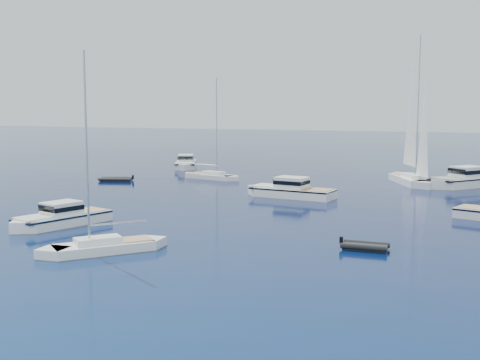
{
  "coord_description": "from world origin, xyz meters",
  "views": [
    {
      "loc": [
        23.64,
        -33.36,
        9.2
      ],
      "look_at": [
        1.79,
        20.86,
        2.2
      ],
      "focal_mm": 45.96,
      "sensor_mm": 36.0,
      "label": 1
    }
  ],
  "objects": [
    {
      "name": "ground",
      "position": [
        0.0,
        0.0,
        0.0
      ],
      "size": [
        400.0,
        400.0,
        0.0
      ],
      "primitive_type": "plane",
      "color": "navy",
      "rests_on": "ground"
    },
    {
      "name": "motor_cruiser_left",
      "position": [
        -6.91,
        4.98,
        0.0
      ],
      "size": [
        5.28,
        9.44,
        2.37
      ],
      "primitive_type": null,
      "rotation": [
        0.0,
        0.0,
        2.84
      ],
      "color": "white",
      "rests_on": "ground"
    },
    {
      "name": "motor_cruiser_centre",
      "position": [
        5.16,
        26.13,
        0.0
      ],
      "size": [
        10.49,
        4.37,
        2.67
      ],
      "primitive_type": null,
      "rotation": [
        0.0,
        0.0,
        1.44
      ],
      "color": "white",
      "rests_on": "ground"
    },
    {
      "name": "motor_cruiser_distant",
      "position": [
        21.53,
        41.74,
        0.0
      ],
      "size": [
        9.91,
        11.04,
        2.99
      ],
      "primitive_type": null,
      "rotation": [
        0.0,
        0.0,
        2.46
      ],
      "color": "white",
      "rests_on": "ground"
    },
    {
      "name": "motor_cruiser_horizon",
      "position": [
        -18.49,
        49.27,
        0.0
      ],
      "size": [
        6.71,
        10.12,
        2.56
      ],
      "primitive_type": null,
      "rotation": [
        0.0,
        0.0,
        3.56
      ],
      "color": "white",
      "rests_on": "ground"
    },
    {
      "name": "sailboat_fore",
      "position": [
        1.27,
        -1.11,
        0.0
      ],
      "size": [
        7.55,
        8.28,
        13.09
      ],
      "primitive_type": null,
      "rotation": [
        0.0,
        0.0,
        2.43
      ],
      "color": "white",
      "rests_on": "ground"
    },
    {
      "name": "sailboat_centre",
      "position": [
        -8.94,
        37.63,
        0.0
      ],
      "size": [
        9.33,
        4.29,
        13.28
      ],
      "primitive_type": null,
      "rotation": [
        0.0,
        0.0,
        4.49
      ],
      "color": "white",
      "rests_on": "ground"
    },
    {
      "name": "sailboat_sails_r",
      "position": [
        15.49,
        42.33,
        0.0
      ],
      "size": [
        8.09,
        12.5,
        18.08
      ],
      "primitive_type": null,
      "rotation": [
        0.0,
        0.0,
        3.58
      ],
      "color": "white",
      "rests_on": "ground"
    },
    {
      "name": "tender_grey_near",
      "position": [
        16.64,
        5.7,
        0.0
      ],
      "size": [
        3.15,
        1.8,
        0.95
      ],
      "primitive_type": null,
      "rotation": [
        0.0,
        0.0,
        4.72
      ],
      "color": "black",
      "rests_on": "ground"
    },
    {
      "name": "tender_grey_far",
      "position": [
        -19.02,
        31.2,
        0.0
      ],
      "size": [
        4.78,
        3.52,
        0.95
      ],
      "primitive_type": null,
      "rotation": [
        0.0,
        0.0,
        1.89
      ],
      "color": "black",
      "rests_on": "ground"
    }
  ]
}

